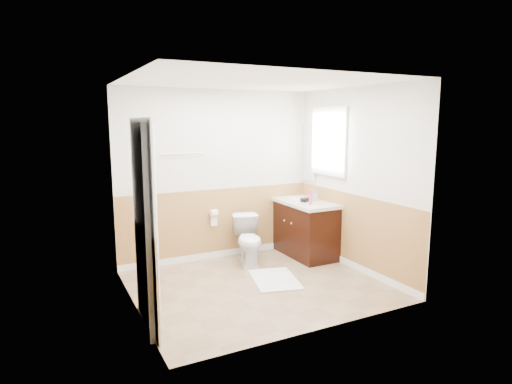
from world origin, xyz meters
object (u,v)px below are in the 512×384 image
toilet (249,240)px  vanity_cabinet (304,229)px  soap_dispenser (314,194)px  bath_mat (275,279)px  lotion_bottle (311,197)px

toilet → vanity_cabinet: bearing=12.1°
vanity_cabinet → soap_dispenser: size_ratio=5.67×
toilet → soap_dispenser: soap_dispenser is taller
vanity_cabinet → soap_dispenser: soap_dispenser is taller
vanity_cabinet → soap_dispenser: (0.12, -0.06, 0.55)m
toilet → bath_mat: size_ratio=0.86×
toilet → lotion_bottle: 1.09m
bath_mat → vanity_cabinet: vanity_cabinet is taller
toilet → vanity_cabinet: size_ratio=0.62×
lotion_bottle → toilet: bearing=158.4°
toilet → soap_dispenser: size_ratio=3.54×
lotion_bottle → soap_dispenser: (0.22, 0.24, -0.01)m
toilet → bath_mat: bearing=-75.9°
toilet → lotion_bottle: bearing=-7.4°
bath_mat → soap_dispenser: soap_dispenser is taller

